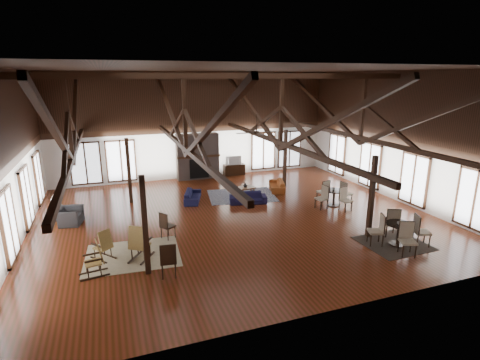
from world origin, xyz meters
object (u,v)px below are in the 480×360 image
object	(u,v)px
sofa_navy_left	(193,196)
cafe_table_far	(334,195)
tv_console	(234,170)
cafe_table_near	(399,230)
coffee_table	(243,189)
armchair	(70,216)
sofa_navy_front	(248,198)
sofa_orange	(277,185)

from	to	relation	value
sofa_navy_left	cafe_table_far	distance (m)	6.59
cafe_table_far	tv_console	xyz separation A→B (m)	(-2.47, 6.89, -0.20)
cafe_table_near	coffee_table	bearing A→B (deg)	114.10
coffee_table	tv_console	bearing A→B (deg)	68.42
coffee_table	armchair	world-z (taller)	armchair
sofa_navy_front	tv_console	world-z (taller)	tv_console
sofa_orange	tv_console	size ratio (longest dim) A/B	1.35
armchair	cafe_table_far	world-z (taller)	cafe_table_far
armchair	cafe_table_far	xyz separation A→B (m)	(11.23, -1.68, 0.19)
sofa_orange	sofa_navy_left	bearing A→B (deg)	-67.32
sofa_navy_left	cafe_table_near	distance (m)	9.18
sofa_navy_front	coffee_table	xyz separation A→B (m)	(0.17, 1.09, 0.13)
sofa_orange	cafe_table_far	distance (m)	3.46
cafe_table_near	sofa_navy_left	bearing A→B (deg)	128.58
coffee_table	armchair	distance (m)	7.91
sofa_orange	armchair	size ratio (longest dim) A/B	1.69
sofa_navy_front	cafe_table_near	world-z (taller)	cafe_table_near
cafe_table_near	tv_console	size ratio (longest dim) A/B	1.70
sofa_navy_front	sofa_navy_left	size ratio (longest dim) A/B	1.01
armchair	cafe_table_near	world-z (taller)	cafe_table_near
sofa_navy_left	armchair	bearing A→B (deg)	121.16
cafe_table_near	cafe_table_far	xyz separation A→B (m)	(0.21, 4.32, -0.04)
cafe_table_near	tv_console	distance (m)	11.44
cafe_table_near	tv_console	bearing A→B (deg)	101.40
sofa_navy_left	sofa_navy_front	bearing A→B (deg)	-97.29
sofa_orange	tv_console	bearing A→B (deg)	-144.98
armchair	tv_console	world-z (taller)	armchair
sofa_navy_front	cafe_table_near	size ratio (longest dim) A/B	0.79
sofa_orange	armchair	bearing A→B (deg)	-62.71
coffee_table	tv_console	world-z (taller)	tv_console
tv_console	sofa_navy_left	bearing A→B (deg)	-130.55
sofa_navy_front	sofa_navy_left	bearing A→B (deg)	166.92
sofa_navy_front	sofa_orange	bearing A→B (deg)	47.16
sofa_navy_front	tv_console	bearing A→B (deg)	91.23
armchair	tv_console	xyz separation A→B (m)	(8.75, 5.21, -0.01)
sofa_orange	cafe_table_far	world-z (taller)	cafe_table_far
coffee_table	cafe_table_near	size ratio (longest dim) A/B	0.56
cafe_table_far	tv_console	bearing A→B (deg)	109.75
cafe_table_far	tv_console	distance (m)	7.32
sofa_navy_left	coffee_table	world-z (taller)	sofa_navy_left
sofa_navy_front	sofa_navy_left	world-z (taller)	sofa_navy_front
armchair	tv_console	distance (m)	10.18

